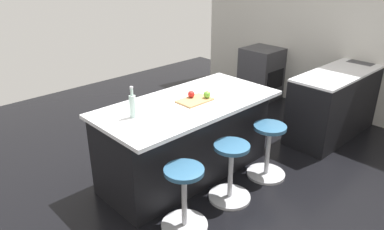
{
  "coord_description": "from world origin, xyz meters",
  "views": [
    {
      "loc": [
        2.55,
        2.59,
        2.34
      ],
      "look_at": [
        0.09,
        0.0,
        0.77
      ],
      "focal_mm": 34.05,
      "sensor_mm": 36.0,
      "label": 1
    }
  ],
  "objects_px": {
    "kitchen_island": "(186,138)",
    "stool_by_window": "(268,152)",
    "stool_near_camera": "(184,200)",
    "water_bottle": "(133,105)",
    "stool_middle": "(231,174)",
    "cutting_board": "(195,100)",
    "apple_red": "(191,94)",
    "oven_range": "(261,73)",
    "apple_green": "(207,94)"
  },
  "relations": [
    {
      "from": "kitchen_island",
      "to": "stool_by_window",
      "type": "relative_size",
      "value": 3.19
    },
    {
      "from": "stool_near_camera",
      "to": "water_bottle",
      "type": "distance_m",
      "value": 1.01
    },
    {
      "from": "stool_middle",
      "to": "stool_near_camera",
      "type": "distance_m",
      "value": 0.64
    },
    {
      "from": "kitchen_island",
      "to": "stool_middle",
      "type": "xyz_separation_m",
      "value": [
        -0.0,
        0.67,
        -0.16
      ]
    },
    {
      "from": "stool_near_camera",
      "to": "cutting_board",
      "type": "distance_m",
      "value": 1.1
    },
    {
      "from": "stool_by_window",
      "to": "cutting_board",
      "type": "xyz_separation_m",
      "value": [
        0.58,
        -0.59,
        0.62
      ]
    },
    {
      "from": "kitchen_island",
      "to": "stool_by_window",
      "type": "distance_m",
      "value": 0.94
    },
    {
      "from": "stool_near_camera",
      "to": "stool_by_window",
      "type": "bearing_deg",
      "value": 180.0
    },
    {
      "from": "kitchen_island",
      "to": "water_bottle",
      "type": "height_order",
      "value": "water_bottle"
    },
    {
      "from": "stool_by_window",
      "to": "apple_red",
      "type": "height_order",
      "value": "apple_red"
    },
    {
      "from": "oven_range",
      "to": "stool_near_camera",
      "type": "xyz_separation_m",
      "value": [
        3.28,
        1.6,
        -0.15
      ]
    },
    {
      "from": "apple_green",
      "to": "stool_middle",
      "type": "bearing_deg",
      "value": 70.51
    },
    {
      "from": "oven_range",
      "to": "apple_green",
      "type": "xyz_separation_m",
      "value": [
        2.45,
        1.06,
        0.52
      ]
    },
    {
      "from": "apple_green",
      "to": "stool_near_camera",
      "type": "bearing_deg",
      "value": 32.91
    },
    {
      "from": "oven_range",
      "to": "apple_red",
      "type": "relative_size",
      "value": 11.82
    },
    {
      "from": "stool_middle",
      "to": "cutting_board",
      "type": "height_order",
      "value": "cutting_board"
    },
    {
      "from": "kitchen_island",
      "to": "water_bottle",
      "type": "xyz_separation_m",
      "value": [
        0.66,
        -0.03,
        0.57
      ]
    },
    {
      "from": "stool_middle",
      "to": "stool_near_camera",
      "type": "bearing_deg",
      "value": 0.0
    },
    {
      "from": "water_bottle",
      "to": "stool_by_window",
      "type": "bearing_deg",
      "value": 151.69
    },
    {
      "from": "oven_range",
      "to": "kitchen_island",
      "type": "xyz_separation_m",
      "value": [
        2.64,
        0.93,
        0.02
      ]
    },
    {
      "from": "stool_near_camera",
      "to": "apple_red",
      "type": "distance_m",
      "value": 1.18
    },
    {
      "from": "stool_by_window",
      "to": "stool_near_camera",
      "type": "xyz_separation_m",
      "value": [
        1.28,
        0.0,
        0.0
      ]
    },
    {
      "from": "apple_green",
      "to": "apple_red",
      "type": "relative_size",
      "value": 1.04
    },
    {
      "from": "water_bottle",
      "to": "apple_green",
      "type": "bearing_deg",
      "value": 169.14
    },
    {
      "from": "apple_green",
      "to": "apple_red",
      "type": "xyz_separation_m",
      "value": [
        0.11,
        -0.13,
        -0.0
      ]
    },
    {
      "from": "oven_range",
      "to": "stool_by_window",
      "type": "relative_size",
      "value": 1.4
    },
    {
      "from": "apple_green",
      "to": "water_bottle",
      "type": "bearing_deg",
      "value": -10.86
    },
    {
      "from": "apple_red",
      "to": "cutting_board",
      "type": "bearing_deg",
      "value": 77.34
    },
    {
      "from": "apple_red",
      "to": "stool_by_window",
      "type": "bearing_deg",
      "value": 130.32
    },
    {
      "from": "kitchen_island",
      "to": "cutting_board",
      "type": "bearing_deg",
      "value": 126.92
    },
    {
      "from": "water_bottle",
      "to": "cutting_board",
      "type": "bearing_deg",
      "value": 171.41
    },
    {
      "from": "oven_range",
      "to": "stool_near_camera",
      "type": "relative_size",
      "value": 1.4
    },
    {
      "from": "oven_range",
      "to": "apple_green",
      "type": "bearing_deg",
      "value": 23.34
    },
    {
      "from": "oven_range",
      "to": "cutting_board",
      "type": "xyz_separation_m",
      "value": [
        2.59,
        1.0,
        0.47
      ]
    },
    {
      "from": "stool_middle",
      "to": "apple_red",
      "type": "distance_m",
      "value": 0.94
    },
    {
      "from": "kitchen_island",
      "to": "apple_red",
      "type": "relative_size",
      "value": 26.97
    },
    {
      "from": "oven_range",
      "to": "stool_by_window",
      "type": "distance_m",
      "value": 2.57
    },
    {
      "from": "kitchen_island",
      "to": "water_bottle",
      "type": "distance_m",
      "value": 0.87
    },
    {
      "from": "stool_by_window",
      "to": "stool_middle",
      "type": "xyz_separation_m",
      "value": [
        0.64,
        0.0,
        0.0
      ]
    },
    {
      "from": "stool_by_window",
      "to": "apple_green",
      "type": "xyz_separation_m",
      "value": [
        0.45,
        -0.54,
        0.67
      ]
    },
    {
      "from": "oven_range",
      "to": "stool_by_window",
      "type": "bearing_deg",
      "value": 38.5
    },
    {
      "from": "water_bottle",
      "to": "kitchen_island",
      "type": "bearing_deg",
      "value": 177.37
    },
    {
      "from": "kitchen_island",
      "to": "stool_by_window",
      "type": "xyz_separation_m",
      "value": [
        -0.64,
        0.67,
        -0.16
      ]
    },
    {
      "from": "stool_middle",
      "to": "apple_green",
      "type": "relative_size",
      "value": 8.12
    },
    {
      "from": "stool_near_camera",
      "to": "water_bottle",
      "type": "bearing_deg",
      "value": -88.32
    },
    {
      "from": "oven_range",
      "to": "apple_green",
      "type": "relative_size",
      "value": 11.37
    },
    {
      "from": "stool_middle",
      "to": "kitchen_island",
      "type": "bearing_deg",
      "value": -90.0
    },
    {
      "from": "oven_range",
      "to": "kitchen_island",
      "type": "relative_size",
      "value": 0.44
    },
    {
      "from": "apple_red",
      "to": "oven_range",
      "type": "bearing_deg",
      "value": -160.07
    },
    {
      "from": "oven_range",
      "to": "stool_middle",
      "type": "relative_size",
      "value": 1.4
    }
  ]
}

